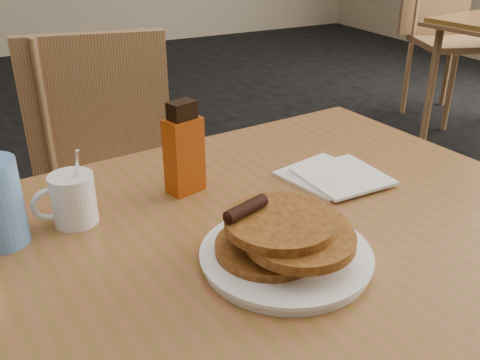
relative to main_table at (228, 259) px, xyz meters
name	(u,v)px	position (x,y,z in m)	size (l,w,h in m)	color
main_table	(228,259)	(0.00, 0.00, 0.00)	(1.35, 0.98, 0.75)	brown
chair_main_far	(112,169)	(0.00, 0.77, -0.15)	(0.50, 0.50, 0.93)	#A57D4D
chair_neighbor_far	(446,21)	(2.50, 1.88, -0.09)	(0.60, 0.61, 1.03)	#A57D4D
pancake_plate	(286,244)	(0.05, -0.10, 0.07)	(0.26, 0.26, 0.10)	white
coffee_mug	(72,198)	(-0.21, 0.17, 0.09)	(0.11, 0.07, 0.14)	white
syrup_bottle	(184,151)	(0.00, 0.19, 0.12)	(0.08, 0.06, 0.18)	maroon
napkin_stack	(334,176)	(0.29, 0.10, 0.05)	(0.19, 0.20, 0.01)	white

